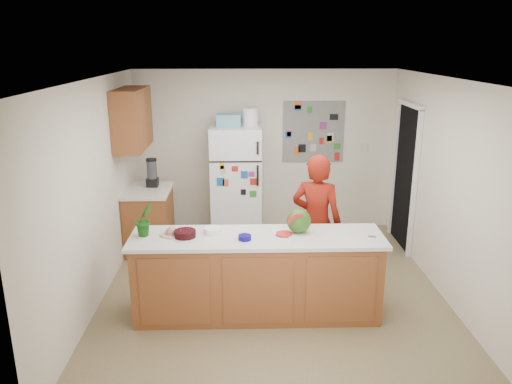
{
  "coord_description": "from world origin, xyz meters",
  "views": [
    {
      "loc": [
        -0.34,
        -5.39,
        2.87
      ],
      "look_at": [
        -0.19,
        0.2,
        1.19
      ],
      "focal_mm": 35.0,
      "sensor_mm": 36.0,
      "label": 1
    }
  ],
  "objects_px": {
    "watermelon": "(299,221)",
    "refrigerator": "(236,182)",
    "person": "(316,222)",
    "cherry_bowl": "(185,234)"
  },
  "relations": [
    {
      "from": "refrigerator",
      "to": "watermelon",
      "type": "distance_m",
      "value": 2.43
    },
    {
      "from": "refrigerator",
      "to": "watermelon",
      "type": "height_order",
      "value": "refrigerator"
    },
    {
      "from": "refrigerator",
      "to": "person",
      "type": "bearing_deg",
      "value": -60.6
    },
    {
      "from": "watermelon",
      "to": "refrigerator",
      "type": "bearing_deg",
      "value": 106.64
    },
    {
      "from": "person",
      "to": "watermelon",
      "type": "distance_m",
      "value": 0.7
    },
    {
      "from": "refrigerator",
      "to": "cherry_bowl",
      "type": "distance_m",
      "value": 2.44
    },
    {
      "from": "person",
      "to": "cherry_bowl",
      "type": "height_order",
      "value": "person"
    },
    {
      "from": "watermelon",
      "to": "cherry_bowl",
      "type": "height_order",
      "value": "watermelon"
    },
    {
      "from": "cherry_bowl",
      "to": "refrigerator",
      "type": "bearing_deg",
      "value": 78.03
    },
    {
      "from": "person",
      "to": "watermelon",
      "type": "bearing_deg",
      "value": 86.61
    }
  ]
}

